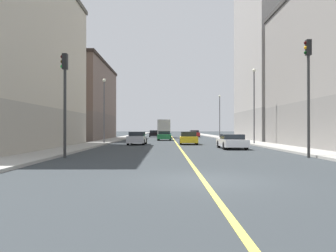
{
  "coord_description": "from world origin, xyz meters",
  "views": [
    {
      "loc": [
        -1.21,
        -11.56,
        1.68
      ],
      "look_at": [
        -0.88,
        44.49,
        2.09
      ],
      "focal_mm": 38.0,
      "sensor_mm": 36.0,
      "label": 1
    }
  ],
  "objects_px": {
    "car_black": "(154,134)",
    "car_teal": "(165,134)",
    "car_white": "(232,142)",
    "car_green": "(164,136)",
    "building_right_corner": "(1,58)",
    "car_red": "(194,134)",
    "traffic_light_right_near": "(65,90)",
    "building_right_midblock": "(77,102)",
    "car_silver": "(137,138)",
    "building_left_mid": "(277,57)",
    "box_truck": "(164,128)",
    "street_lamp_left_far": "(220,112)",
    "traffic_light_left_near": "(308,82)",
    "car_yellow": "(189,138)",
    "street_lamp_left_near": "(254,98)",
    "street_lamp_right_near": "(104,104)"
  },
  "relations": [
    {
      "from": "car_black",
      "to": "car_teal",
      "type": "distance_m",
      "value": 7.67
    },
    {
      "from": "car_white",
      "to": "car_green",
      "type": "bearing_deg",
      "value": 105.19
    },
    {
      "from": "building_right_corner",
      "to": "car_red",
      "type": "xyz_separation_m",
      "value": [
        18.9,
        41.08,
        -6.71
      ]
    },
    {
      "from": "building_right_corner",
      "to": "car_red",
      "type": "distance_m",
      "value": 45.71
    },
    {
      "from": "traffic_light_right_near",
      "to": "car_teal",
      "type": "xyz_separation_m",
      "value": [
        5.69,
        43.57,
        -3.21
      ]
    },
    {
      "from": "building_right_midblock",
      "to": "car_teal",
      "type": "distance_m",
      "value": 17.79
    },
    {
      "from": "car_silver",
      "to": "car_teal",
      "type": "distance_m",
      "value": 26.88
    },
    {
      "from": "building_left_mid",
      "to": "car_black",
      "type": "distance_m",
      "value": 30.08
    },
    {
      "from": "building_right_corner",
      "to": "car_white",
      "type": "relative_size",
      "value": 4.75
    },
    {
      "from": "building_right_midblock",
      "to": "traffic_light_right_near",
      "type": "relative_size",
      "value": 3.42
    },
    {
      "from": "car_silver",
      "to": "box_truck",
      "type": "height_order",
      "value": "box_truck"
    },
    {
      "from": "street_lamp_left_far",
      "to": "box_truck",
      "type": "height_order",
      "value": "street_lamp_left_far"
    },
    {
      "from": "traffic_light_left_near",
      "to": "car_white",
      "type": "xyz_separation_m",
      "value": [
        -2.72,
        9.05,
        -3.74
      ]
    },
    {
      "from": "traffic_light_left_near",
      "to": "car_black",
      "type": "relative_size",
      "value": 1.48
    },
    {
      "from": "building_left_mid",
      "to": "car_silver",
      "type": "distance_m",
      "value": 25.43
    },
    {
      "from": "building_left_mid",
      "to": "car_white",
      "type": "distance_m",
      "value": 25.76
    },
    {
      "from": "car_silver",
      "to": "box_truck",
      "type": "distance_m",
      "value": 27.12
    },
    {
      "from": "street_lamp_left_far",
      "to": "car_yellow",
      "type": "distance_m",
      "value": 24.41
    },
    {
      "from": "street_lamp_left_near",
      "to": "car_silver",
      "type": "relative_size",
      "value": 1.82
    },
    {
      "from": "car_green",
      "to": "car_silver",
      "type": "distance_m",
      "value": 13.44
    },
    {
      "from": "street_lamp_left_near",
      "to": "car_green",
      "type": "relative_size",
      "value": 1.9
    },
    {
      "from": "street_lamp_left_near",
      "to": "car_red",
      "type": "relative_size",
      "value": 1.88
    },
    {
      "from": "traffic_light_right_near",
      "to": "street_lamp_left_near",
      "type": "height_order",
      "value": "street_lamp_left_near"
    },
    {
      "from": "building_left_mid",
      "to": "street_lamp_left_far",
      "type": "xyz_separation_m",
      "value": [
        -6.56,
        10.6,
        -7.34
      ]
    },
    {
      "from": "car_teal",
      "to": "car_yellow",
      "type": "relative_size",
      "value": 1.02
    },
    {
      "from": "car_silver",
      "to": "car_teal",
      "type": "bearing_deg",
      "value": 83.83
    },
    {
      "from": "building_right_corner",
      "to": "street_lamp_right_near",
      "type": "xyz_separation_m",
      "value": [
        6.56,
        10.33,
        -2.96
      ]
    },
    {
      "from": "building_right_corner",
      "to": "traffic_light_right_near",
      "type": "relative_size",
      "value": 3.64
    },
    {
      "from": "street_lamp_right_near",
      "to": "box_truck",
      "type": "xyz_separation_m",
      "value": [
        6.45,
        25.17,
        -2.71
      ]
    },
    {
      "from": "traffic_light_left_near",
      "to": "car_black",
      "type": "distance_m",
      "value": 52.11
    },
    {
      "from": "street_lamp_right_near",
      "to": "car_silver",
      "type": "xyz_separation_m",
      "value": [
        3.78,
        -1.8,
        -3.75
      ]
    },
    {
      "from": "street_lamp_right_near",
      "to": "car_black",
      "type": "relative_size",
      "value": 1.53
    },
    {
      "from": "traffic_light_left_near",
      "to": "car_red",
      "type": "bearing_deg",
      "value": 93.08
    },
    {
      "from": "car_black",
      "to": "car_silver",
      "type": "distance_m",
      "value": 34.02
    },
    {
      "from": "traffic_light_right_near",
      "to": "box_truck",
      "type": "relative_size",
      "value": 0.88
    },
    {
      "from": "car_red",
      "to": "car_white",
      "type": "xyz_separation_m",
      "value": [
        -0.07,
        -40.35,
        -0.06
      ]
    },
    {
      "from": "building_right_midblock",
      "to": "car_black",
      "type": "distance_m",
      "value": 21.68
    },
    {
      "from": "car_black",
      "to": "street_lamp_left_near",
      "type": "bearing_deg",
      "value": -71.13
    },
    {
      "from": "traffic_light_right_near",
      "to": "box_truck",
      "type": "bearing_deg",
      "value": 82.89
    },
    {
      "from": "street_lamp_right_near",
      "to": "car_silver",
      "type": "height_order",
      "value": "street_lamp_right_near"
    },
    {
      "from": "street_lamp_left_far",
      "to": "car_black",
      "type": "bearing_deg",
      "value": 138.13
    },
    {
      "from": "building_right_midblock",
      "to": "traffic_light_left_near",
      "type": "bearing_deg",
      "value": -56.69
    },
    {
      "from": "building_right_midblock",
      "to": "traffic_light_right_near",
      "type": "bearing_deg",
      "value": -77.05
    },
    {
      "from": "building_left_mid",
      "to": "car_yellow",
      "type": "bearing_deg",
      "value": -136.9
    },
    {
      "from": "car_white",
      "to": "street_lamp_left_far",
      "type": "bearing_deg",
      "value": 83.2
    },
    {
      "from": "building_right_corner",
      "to": "street_lamp_left_near",
      "type": "distance_m",
      "value": 24.19
    },
    {
      "from": "street_lamp_right_near",
      "to": "car_yellow",
      "type": "xyz_separation_m",
      "value": [
        9.2,
        -1.38,
        -3.76
      ]
    },
    {
      "from": "street_lamp_right_near",
      "to": "street_lamp_left_far",
      "type": "xyz_separation_m",
      "value": [
        16.01,
        21.73,
        0.14
      ]
    },
    {
      "from": "traffic_light_left_near",
      "to": "box_truck",
      "type": "relative_size",
      "value": 1.01
    },
    {
      "from": "street_lamp_left_near",
      "to": "car_black",
      "type": "bearing_deg",
      "value": 108.87
    }
  ]
}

